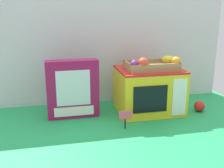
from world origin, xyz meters
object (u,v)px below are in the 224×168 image
toy_microwave (149,90)px  price_sign (125,117)px  cookie_set_box (73,89)px  loose_toy_apple (199,106)px  food_groups_crate (153,65)px

toy_microwave → price_sign: size_ratio=3.80×
cookie_set_box → loose_toy_apple: (0.77, -0.08, -0.14)m
food_groups_crate → cookie_set_box: food_groups_crate is taller
price_sign → loose_toy_apple: 0.54m
cookie_set_box → loose_toy_apple: cookie_set_box is taller
cookie_set_box → price_sign: (0.25, -0.23, -0.10)m
toy_microwave → cookie_set_box: (-0.46, 0.01, 0.03)m
cookie_set_box → toy_microwave: bearing=-0.7°
food_groups_crate → toy_microwave: bearing=99.7°
food_groups_crate → price_sign: bearing=-139.9°
loose_toy_apple → food_groups_crate: bearing=172.9°
toy_microwave → price_sign: 0.31m
toy_microwave → food_groups_crate: food_groups_crate is taller
price_sign → toy_microwave: bearing=46.4°
food_groups_crate → price_sign: (-0.22, -0.18, -0.23)m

